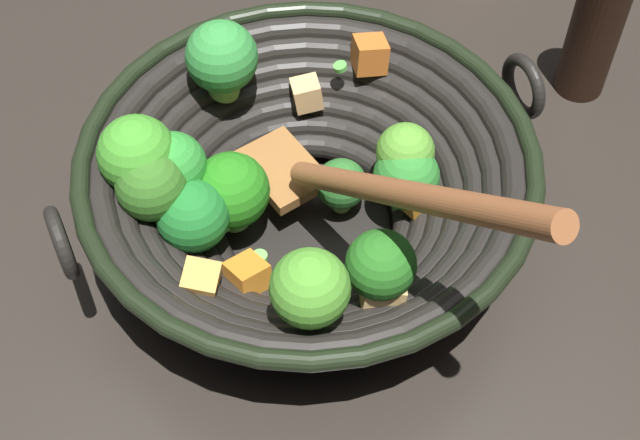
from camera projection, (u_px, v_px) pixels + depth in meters
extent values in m
plane|color=#28231E|center=(305.00, 233.00, 0.75)|extent=(4.00, 4.00, 0.00)
cylinder|color=black|center=(304.00, 229.00, 0.74)|extent=(0.13, 0.13, 0.01)
torus|color=black|center=(304.00, 218.00, 0.73)|extent=(0.18, 0.18, 0.02)
torus|color=black|center=(304.00, 210.00, 0.72)|extent=(0.20, 0.20, 0.02)
torus|color=black|center=(304.00, 202.00, 0.71)|extent=(0.23, 0.23, 0.02)
torus|color=black|center=(304.00, 194.00, 0.70)|extent=(0.25, 0.25, 0.02)
torus|color=black|center=(303.00, 186.00, 0.70)|extent=(0.28, 0.28, 0.02)
torus|color=black|center=(303.00, 177.00, 0.69)|extent=(0.31, 0.31, 0.02)
torus|color=black|center=(303.00, 168.00, 0.68)|extent=(0.33, 0.33, 0.02)
torus|color=black|center=(303.00, 160.00, 0.67)|extent=(0.35, 0.35, 0.01)
torus|color=black|center=(518.00, 87.00, 0.72)|extent=(0.05, 0.03, 0.05)
torus|color=black|center=(56.00, 243.00, 0.63)|extent=(0.05, 0.03, 0.05)
cylinder|color=#74AF4C|center=(229.00, 215.00, 0.72)|extent=(0.03, 0.03, 0.02)
sphere|color=#237617|center=(226.00, 191.00, 0.69)|extent=(0.06, 0.06, 0.06)
cylinder|color=#698E4F|center=(373.00, 286.00, 0.64)|extent=(0.02, 0.02, 0.01)
sphere|color=#25671E|center=(375.00, 265.00, 0.62)|extent=(0.05, 0.05, 0.05)
cylinder|color=#6CA14D|center=(214.00, 77.00, 0.75)|extent=(0.02, 0.02, 0.01)
sphere|color=#32792A|center=(212.00, 57.00, 0.73)|extent=(0.04, 0.04, 0.04)
cylinder|color=#67A24A|center=(192.00, 239.00, 0.69)|extent=(0.03, 0.03, 0.02)
sphere|color=#1D6F29|center=(188.00, 216.00, 0.67)|extent=(0.06, 0.06, 0.06)
cylinder|color=#568C3E|center=(399.00, 201.00, 0.73)|extent=(0.03, 0.02, 0.02)
sphere|color=#2C7B2C|center=(402.00, 177.00, 0.70)|extent=(0.05, 0.05, 0.05)
cylinder|color=olive|center=(309.00, 312.00, 0.60)|extent=(0.03, 0.03, 0.02)
sphere|color=#4C952D|center=(308.00, 288.00, 0.58)|extent=(0.05, 0.05, 0.05)
cylinder|color=#88C24B|center=(398.00, 176.00, 0.73)|extent=(0.02, 0.02, 0.02)
sphere|color=#569830|center=(400.00, 152.00, 0.70)|extent=(0.05, 0.05, 0.05)
cylinder|color=#74AB40|center=(152.00, 211.00, 0.68)|extent=(0.03, 0.02, 0.02)
sphere|color=#316720|center=(146.00, 185.00, 0.66)|extent=(0.05, 0.05, 0.05)
cylinder|color=olive|center=(336.00, 202.00, 0.74)|extent=(0.02, 0.02, 0.02)
sphere|color=#2A6628|center=(337.00, 184.00, 0.72)|extent=(0.04, 0.04, 0.04)
cylinder|color=#60904D|center=(139.00, 181.00, 0.69)|extent=(0.03, 0.03, 0.01)
sphere|color=#3F9529|center=(132.00, 154.00, 0.66)|extent=(0.06, 0.06, 0.06)
cylinder|color=#78B94F|center=(220.00, 86.00, 0.74)|extent=(0.04, 0.04, 0.02)
sphere|color=#318A3A|center=(217.00, 57.00, 0.72)|extent=(0.06, 0.06, 0.06)
cylinder|color=#75AE45|center=(173.00, 190.00, 0.70)|extent=(0.02, 0.02, 0.02)
sphere|color=#2C8930|center=(168.00, 166.00, 0.67)|extent=(0.05, 0.05, 0.05)
cube|color=gold|center=(195.00, 282.00, 0.64)|extent=(0.03, 0.03, 0.03)
cube|color=tan|center=(377.00, 291.00, 0.63)|extent=(0.03, 0.03, 0.03)
cube|color=#E2AB70|center=(304.00, 94.00, 0.76)|extent=(0.03, 0.03, 0.03)
cube|color=#C0771C|center=(409.00, 192.00, 0.71)|extent=(0.04, 0.04, 0.03)
cube|color=#C76425|center=(365.00, 55.00, 0.75)|extent=(0.03, 0.03, 0.03)
cube|color=orange|center=(242.00, 277.00, 0.66)|extent=(0.04, 0.04, 0.03)
cylinder|color=#56B247|center=(373.00, 183.00, 0.74)|extent=(0.02, 0.02, 0.01)
cylinder|color=#99D166|center=(217.00, 224.00, 0.69)|extent=(0.02, 0.02, 0.01)
cylinder|color=#56B247|center=(336.00, 67.00, 0.74)|extent=(0.01, 0.01, 0.01)
cylinder|color=#99D166|center=(297.00, 269.00, 0.69)|extent=(0.02, 0.02, 0.01)
cylinder|color=#6BC651|center=(255.00, 257.00, 0.69)|extent=(0.02, 0.02, 0.01)
cube|color=brown|center=(278.00, 170.00, 0.73)|extent=(0.09, 0.08, 0.01)
cylinder|color=#975832|center=(397.00, 194.00, 0.57)|extent=(0.21, 0.15, 0.20)
cylinder|color=black|center=(590.00, 33.00, 0.80)|extent=(0.05, 0.05, 0.13)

